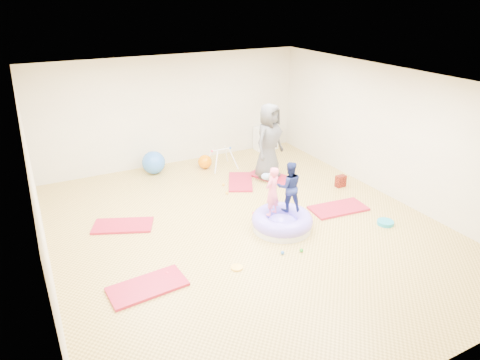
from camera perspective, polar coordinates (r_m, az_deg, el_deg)
room at (r=7.72m, az=1.03°, el=2.60°), size 7.01×8.01×2.81m
gym_mat_front_left at (r=6.94m, az=-12.23°, el=-13.72°), size 1.22×0.68×0.05m
gym_mat_mid_left at (r=8.66m, az=-15.35°, el=-5.88°), size 1.26×0.96×0.05m
gym_mat_center_back at (r=10.24m, az=0.06°, el=-0.23°), size 0.98×1.23×0.05m
gym_mat_right at (r=9.23m, az=12.98°, el=-3.70°), size 1.24×0.71×0.05m
gym_mat_rear_right at (r=10.55m, az=4.17°, el=0.46°), size 0.93×1.22×0.05m
inflatable_cushion at (r=8.29m, az=5.63°, el=-5.55°), size 1.17×1.17×0.37m
child_pink at (r=7.99m, az=4.34°, el=-1.21°), size 0.41×0.35×0.97m
child_navy at (r=8.17m, az=6.59°, el=-0.56°), size 0.59×0.52×1.00m
adult_caregiver at (r=10.18m, az=3.87°, el=5.18°), size 1.05×0.89×1.81m
infant at (r=10.25m, az=3.91°, el=0.57°), size 0.38×0.38×0.22m
ball_pit_balls at (r=8.42m, az=0.27°, el=-5.78°), size 2.38×3.24×0.07m
exercise_ball_blue at (r=10.89m, az=-11.45°, el=2.29°), size 0.58×0.58×0.58m
exercise_ball_orange at (r=11.06m, az=-4.70°, el=2.44°), size 0.36×0.36×0.36m
infant_play_gym at (r=10.97m, az=-2.51°, el=3.29°), size 0.69×0.65×0.53m
cube_shelf at (r=12.42m, az=3.47°, el=5.64°), size 0.66×0.33×0.66m
balance_disc at (r=8.90m, az=18.82°, el=-5.40°), size 0.32×0.32×0.07m
backpack at (r=10.26m, az=13.27°, el=-0.14°), size 0.24×0.15×0.27m
yellow_toy at (r=7.20m, az=-0.42°, el=-11.60°), size 0.20×0.20×0.03m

